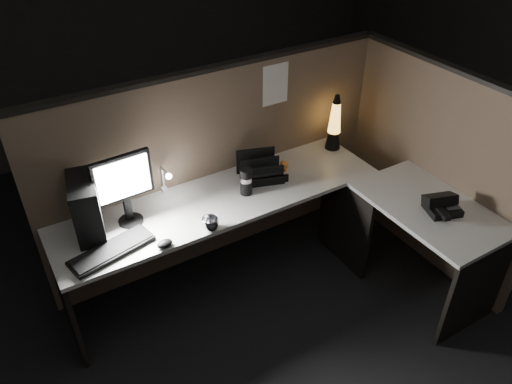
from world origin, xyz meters
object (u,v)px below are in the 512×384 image
keyboard (112,250)px  monitor (124,183)px  desk_phone (441,205)px  lava_lamp (334,127)px  pc_tower (86,207)px

keyboard → monitor: bearing=37.1°
keyboard → desk_phone: bearing=-33.2°
keyboard → desk_phone: size_ratio=2.00×
keyboard → lava_lamp: size_ratio=1.13×
lava_lamp → keyboard: bearing=-171.1°
pc_tower → keyboard: 0.31m
pc_tower → desk_phone: (2.02, -0.98, -0.14)m
keyboard → lava_lamp: 1.91m
monitor → lava_lamp: bearing=-0.8°
monitor → keyboard: size_ratio=0.94×
keyboard → pc_tower: bearing=87.6°
monitor → desk_phone: (1.78, -0.96, -0.24)m
lava_lamp → desk_phone: bearing=-84.9°
pc_tower → lava_lamp: size_ratio=0.83×
lava_lamp → pc_tower: bearing=-178.8°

